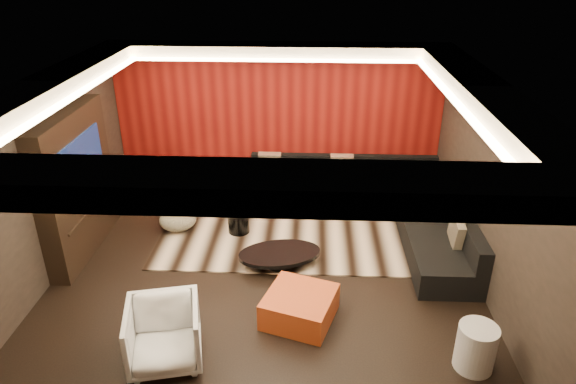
# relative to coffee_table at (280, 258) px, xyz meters

# --- Properties ---
(floor) EXTENTS (6.00, 6.00, 0.02)m
(floor) POSITION_rel_coffee_table_xyz_m (-0.19, -0.27, -0.13)
(floor) COLOR black
(floor) RESTS_ON ground
(ceiling) EXTENTS (6.00, 6.00, 0.02)m
(ceiling) POSITION_rel_coffee_table_xyz_m (-0.19, -0.27, 2.69)
(ceiling) COLOR silver
(ceiling) RESTS_ON ground
(wall_back) EXTENTS (6.00, 0.02, 2.80)m
(wall_back) POSITION_rel_coffee_table_xyz_m (-0.19, 2.74, 1.28)
(wall_back) COLOR black
(wall_back) RESTS_ON ground
(wall_left) EXTENTS (0.02, 6.00, 2.80)m
(wall_left) POSITION_rel_coffee_table_xyz_m (-3.20, -0.27, 1.28)
(wall_left) COLOR black
(wall_left) RESTS_ON ground
(wall_right) EXTENTS (0.02, 6.00, 2.80)m
(wall_right) POSITION_rel_coffee_table_xyz_m (2.82, -0.27, 1.28)
(wall_right) COLOR black
(wall_right) RESTS_ON ground
(red_feature_wall) EXTENTS (5.98, 0.05, 2.78)m
(red_feature_wall) POSITION_rel_coffee_table_xyz_m (-0.19, 2.70, 1.28)
(red_feature_wall) COLOR #6B0C0A
(red_feature_wall) RESTS_ON ground
(soffit_back) EXTENTS (6.00, 0.60, 0.22)m
(soffit_back) POSITION_rel_coffee_table_xyz_m (-0.19, 2.43, 2.57)
(soffit_back) COLOR silver
(soffit_back) RESTS_ON ground
(soffit_front) EXTENTS (6.00, 0.60, 0.22)m
(soffit_front) POSITION_rel_coffee_table_xyz_m (-0.19, -2.97, 2.57)
(soffit_front) COLOR silver
(soffit_front) RESTS_ON ground
(soffit_left) EXTENTS (0.60, 4.80, 0.22)m
(soffit_left) POSITION_rel_coffee_table_xyz_m (-2.89, -0.27, 2.57)
(soffit_left) COLOR silver
(soffit_left) RESTS_ON ground
(soffit_right) EXTENTS (0.60, 4.80, 0.22)m
(soffit_right) POSITION_rel_coffee_table_xyz_m (2.51, -0.27, 2.57)
(soffit_right) COLOR silver
(soffit_right) RESTS_ON ground
(cove_back) EXTENTS (4.80, 0.08, 0.04)m
(cove_back) POSITION_rel_coffee_table_xyz_m (-0.19, 2.09, 2.48)
(cove_back) COLOR #FFD899
(cove_back) RESTS_ON ground
(cove_front) EXTENTS (4.80, 0.08, 0.04)m
(cove_front) POSITION_rel_coffee_table_xyz_m (-0.19, -2.63, 2.48)
(cove_front) COLOR #FFD899
(cove_front) RESTS_ON ground
(cove_left) EXTENTS (0.08, 4.80, 0.04)m
(cove_left) POSITION_rel_coffee_table_xyz_m (-2.55, -0.27, 2.48)
(cove_left) COLOR #FFD899
(cove_left) RESTS_ON ground
(cove_right) EXTENTS (0.08, 4.80, 0.04)m
(cove_right) POSITION_rel_coffee_table_xyz_m (2.17, -0.27, 2.48)
(cove_right) COLOR #FFD899
(cove_right) RESTS_ON ground
(tv_surround) EXTENTS (0.30, 2.00, 2.20)m
(tv_surround) POSITION_rel_coffee_table_xyz_m (-3.04, 0.33, 0.98)
(tv_surround) COLOR black
(tv_surround) RESTS_ON ground
(tv_screen) EXTENTS (0.04, 1.30, 0.80)m
(tv_screen) POSITION_rel_coffee_table_xyz_m (-2.88, 0.33, 1.33)
(tv_screen) COLOR black
(tv_screen) RESTS_ON ground
(tv_shelf) EXTENTS (0.04, 1.60, 0.04)m
(tv_shelf) POSITION_rel_coffee_table_xyz_m (-2.88, 0.33, 0.58)
(tv_shelf) COLOR black
(tv_shelf) RESTS_ON ground
(rug) EXTENTS (4.00, 3.00, 0.02)m
(rug) POSITION_rel_coffee_table_xyz_m (-0.01, 1.25, -0.11)
(rug) COLOR beige
(rug) RESTS_ON floor
(coffee_table) EXTENTS (1.47, 1.47, 0.20)m
(coffee_table) POSITION_rel_coffee_table_xyz_m (0.00, 0.00, 0.00)
(coffee_table) COLOR black
(coffee_table) RESTS_ON rug
(drum_stool) EXTENTS (0.46, 0.46, 0.41)m
(drum_stool) POSITION_rel_coffee_table_xyz_m (-0.73, 0.92, 0.10)
(drum_stool) COLOR black
(drum_stool) RESTS_ON rug
(striped_pouf) EXTENTS (0.63, 0.63, 0.34)m
(striped_pouf) POSITION_rel_coffee_table_xyz_m (-1.76, 0.98, 0.07)
(striped_pouf) COLOR beige
(striped_pouf) RESTS_ON rug
(white_side_table) EXTENTS (0.53, 0.53, 0.55)m
(white_side_table) POSITION_rel_coffee_table_xyz_m (2.31, -1.93, 0.15)
(white_side_table) COLOR silver
(white_side_table) RESTS_ON floor
(orange_ottoman) EXTENTS (1.04, 1.04, 0.36)m
(orange_ottoman) POSITION_rel_coffee_table_xyz_m (0.33, -1.19, 0.06)
(orange_ottoman) COLOR #AB5616
(orange_ottoman) RESTS_ON floor
(armchair) EXTENTS (0.96, 0.98, 0.74)m
(armchair) POSITION_rel_coffee_table_xyz_m (-1.17, -2.00, 0.25)
(armchair) COLOR silver
(armchair) RESTS_ON floor
(sectional_sofa) EXTENTS (3.65, 3.50, 0.75)m
(sectional_sofa) POSITION_rel_coffee_table_xyz_m (1.54, 1.60, 0.14)
(sectional_sofa) COLOR black
(sectional_sofa) RESTS_ON floor
(throw_pillows) EXTENTS (3.14, 2.75, 0.50)m
(throw_pillows) POSITION_rel_coffee_table_xyz_m (1.57, 1.64, 0.50)
(throw_pillows) COLOR beige
(throw_pillows) RESTS_ON sectional_sofa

